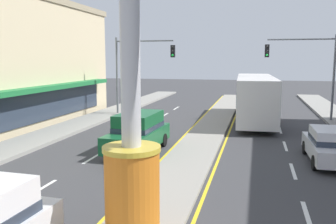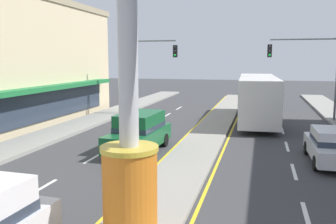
% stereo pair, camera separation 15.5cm
% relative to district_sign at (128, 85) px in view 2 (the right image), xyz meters
% --- Properties ---
extents(median_strip, '(2.15, 52.00, 0.14)m').
position_rel_district_sign_xyz_m(median_strip, '(0.00, 11.47, -3.81)').
color(median_strip, gray).
rests_on(median_strip, ground).
extents(sidewalk_left, '(2.52, 60.00, 0.18)m').
position_rel_district_sign_xyz_m(sidewalk_left, '(-8.94, 9.47, -3.79)').
color(sidewalk_left, gray).
rests_on(sidewalk_left, ground).
extents(lane_markings, '(8.89, 52.00, 0.01)m').
position_rel_district_sign_xyz_m(lane_markings, '(0.00, 10.12, -3.88)').
color(lane_markings, silver).
rests_on(lane_markings, ground).
extents(district_sign, '(6.48, 1.39, 7.92)m').
position_rel_district_sign_xyz_m(district_sign, '(0.00, 0.00, 0.00)').
color(district_sign, orange).
rests_on(district_sign, median_strip).
extents(traffic_light_left_side, '(4.86, 0.46, 6.20)m').
position_rel_district_sign_xyz_m(traffic_light_left_side, '(-6.31, 19.36, 0.37)').
color(traffic_light_left_side, slate).
rests_on(traffic_light_left_side, ground).
extents(traffic_light_right_side, '(4.86, 0.46, 6.20)m').
position_rel_district_sign_xyz_m(traffic_light_right_side, '(6.31, 19.75, 0.37)').
color(traffic_light_right_side, slate).
rests_on(traffic_light_right_side, ground).
extents(sedan_near_right_lane, '(1.91, 4.34, 1.53)m').
position_rel_district_sign_xyz_m(sedan_near_right_lane, '(6.03, 8.70, -3.09)').
color(sedan_near_right_lane, silver).
rests_on(sedan_near_right_lane, ground).
extents(bus_far_right_lane, '(2.96, 11.29, 3.26)m').
position_rel_district_sign_xyz_m(bus_far_right_lane, '(2.72, 18.91, -2.01)').
color(bus_far_right_lane, silver).
rests_on(bus_far_right_lane, ground).
extents(suv_mid_left_lane, '(2.14, 4.69, 1.90)m').
position_rel_district_sign_xyz_m(suv_mid_left_lane, '(-2.72, 8.58, -2.90)').
color(suv_mid_left_lane, '#14562D').
rests_on(suv_mid_left_lane, ground).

